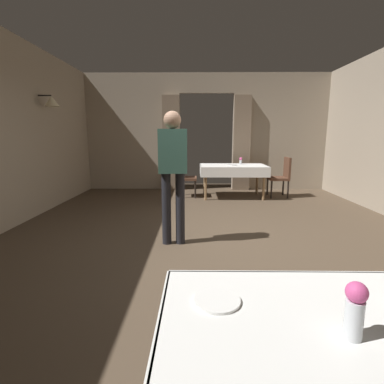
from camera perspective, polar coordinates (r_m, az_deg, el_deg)
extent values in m
plane|color=#4C3D2D|center=(3.98, 4.80, -10.03)|extent=(10.08, 10.08, 0.00)
cylinder|color=black|center=(6.19, -26.71, 16.42)|extent=(0.24, 0.02, 0.02)
cone|color=beige|center=(6.13, -25.60, 15.64)|extent=(0.26, 0.26, 0.18)
cube|color=gray|center=(8.08, -11.43, 11.22)|extent=(2.50, 0.12, 3.00)
cube|color=gray|center=(8.22, 16.78, 10.97)|extent=(2.50, 0.12, 3.00)
cube|color=gray|center=(8.02, 2.89, 20.39)|extent=(1.40, 0.12, 0.50)
cube|color=#7F6B56|center=(7.80, -4.04, 9.36)|extent=(0.44, 0.14, 2.44)
cube|color=#7F6B56|center=(7.86, 9.62, 9.25)|extent=(0.44, 0.14, 2.44)
cylinder|color=olive|center=(1.64, -0.30, -29.31)|extent=(0.06, 0.06, 0.71)
cube|color=olive|center=(1.32, 31.76, -22.38)|extent=(1.47, 0.81, 0.03)
cube|color=white|center=(1.31, 31.85, -21.64)|extent=(1.53, 0.87, 0.01)
cube|color=white|center=(1.71, 23.56, -18.40)|extent=(1.53, 0.02, 0.29)
cube|color=white|center=(1.24, -6.48, -29.89)|extent=(0.02, 0.87, 0.29)
cylinder|color=olive|center=(6.53, 2.66, 1.48)|extent=(0.06, 0.06, 0.71)
cylinder|color=olive|center=(6.70, 13.77, 1.42)|extent=(0.06, 0.06, 0.71)
cylinder|color=olive|center=(7.24, 2.47, 2.41)|extent=(0.06, 0.06, 0.71)
cylinder|color=olive|center=(7.40, 12.53, 2.33)|extent=(0.06, 0.06, 0.71)
cube|color=olive|center=(6.89, 7.98, 4.98)|extent=(1.45, 0.88, 0.03)
cube|color=white|center=(6.89, 7.99, 5.15)|extent=(1.51, 0.94, 0.01)
cube|color=white|center=(6.44, 8.48, 3.79)|extent=(1.51, 0.02, 0.22)
cube|color=white|center=(7.36, 7.51, 4.69)|extent=(1.51, 0.02, 0.22)
cube|color=white|center=(6.85, 1.66, 4.32)|extent=(0.02, 0.94, 0.22)
cube|color=white|center=(7.04, 14.10, 4.17)|extent=(0.02, 0.94, 0.22)
cylinder|color=black|center=(6.98, 15.18, 0.51)|extent=(0.04, 0.04, 0.42)
cylinder|color=black|center=(7.34, 14.45, 1.04)|extent=(0.04, 0.04, 0.42)
cylinder|color=black|center=(7.08, 18.16, 0.49)|extent=(0.04, 0.04, 0.42)
cylinder|color=black|center=(7.44, 17.30, 1.02)|extent=(0.04, 0.04, 0.42)
cube|color=#513323|center=(7.17, 16.37, 2.54)|extent=(0.44, 0.44, 0.06)
cube|color=#513323|center=(7.20, 18.01, 4.52)|extent=(0.05, 0.42, 0.48)
cylinder|color=black|center=(7.12, 0.65, 1.09)|extent=(0.04, 0.04, 0.42)
cylinder|color=black|center=(6.75, 0.64, 0.55)|extent=(0.04, 0.04, 0.42)
cylinder|color=black|center=(7.13, -2.41, 1.10)|extent=(0.04, 0.04, 0.42)
cylinder|color=black|center=(6.76, -2.58, 0.55)|extent=(0.04, 0.04, 0.42)
cube|color=#513323|center=(6.90, -0.93, 2.67)|extent=(0.44, 0.44, 0.06)
cube|color=#513323|center=(6.88, -2.61, 4.77)|extent=(0.05, 0.42, 0.48)
cylinder|color=silver|center=(1.18, 28.91, -20.88)|extent=(0.06, 0.06, 0.14)
sphere|color=#D84C8C|center=(1.13, 29.38, -16.63)|extent=(0.07, 0.07, 0.07)
cylinder|color=white|center=(1.27, 4.89, -20.26)|extent=(0.19, 0.19, 0.01)
cylinder|color=silver|center=(7.11, 9.44, 5.73)|extent=(0.06, 0.06, 0.10)
sphere|color=#D84C8C|center=(7.10, 9.46, 6.38)|extent=(0.07, 0.07, 0.07)
cylinder|color=white|center=(6.86, 7.79, 5.22)|extent=(0.23, 0.23, 0.01)
cylinder|color=black|center=(3.86, -4.98, -3.28)|extent=(0.12, 0.12, 0.95)
cylinder|color=black|center=(3.86, -2.31, -3.25)|extent=(0.12, 0.12, 0.95)
cube|color=#33594C|center=(3.75, -3.78, 7.92)|extent=(0.37, 0.24, 0.55)
sphere|color=#9E755B|center=(3.75, -3.86, 13.81)|extent=(0.22, 0.22, 0.22)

